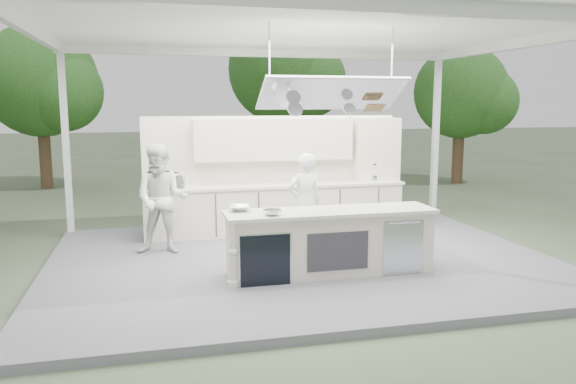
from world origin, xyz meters
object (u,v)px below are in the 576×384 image
object	(u,v)px
demo_island	(329,242)
head_chef	(305,203)
sous_chef	(162,199)
back_counter	(276,208)

from	to	relation	value
demo_island	head_chef	bearing A→B (deg)	91.43
demo_island	sous_chef	size ratio (longest dim) A/B	1.70
head_chef	sous_chef	distance (m)	2.38
demo_island	head_chef	distance (m)	1.30
head_chef	demo_island	bearing A→B (deg)	82.46
demo_island	back_counter	distance (m)	2.82
demo_island	sous_chef	world-z (taller)	sous_chef
back_counter	sous_chef	world-z (taller)	sous_chef
demo_island	back_counter	bearing A→B (deg)	93.63
demo_island	head_chef	size ratio (longest dim) A/B	1.85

